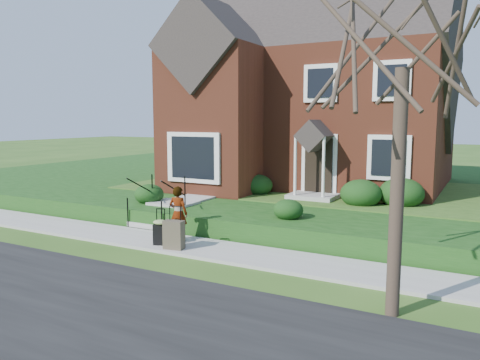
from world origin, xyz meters
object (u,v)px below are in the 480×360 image
Objects in this scene: suitcase_olive at (174,235)px; suitcase_black at (160,231)px; woman at (178,213)px; tree_verge at (404,43)px; front_steps at (165,210)px.

suitcase_black is at bearing 155.47° from suitcase_olive.
suitcase_black is (-0.15, -0.60, -0.37)m from woman.
woman is at bearing 54.71° from suitcase_black.
tree_verge reaches higher than suitcase_black.
front_steps is 0.31× the size of tree_verge.
suitcase_black is 0.88× the size of suitcase_olive.
suitcase_black is (1.53, -2.19, -0.02)m from front_steps.
woman is (1.67, -1.59, 0.35)m from front_steps.
front_steps is at bearing 122.45° from suitcase_olive.
front_steps reaches higher than suitcase_black.
woman reaches higher than suitcase_black.
suitcase_olive is at bearing -37.06° from suitcase_black.
woman is at bearing -43.49° from front_steps.
woman is 7.42m from tree_verge.
woman reaches higher than suitcase_olive.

